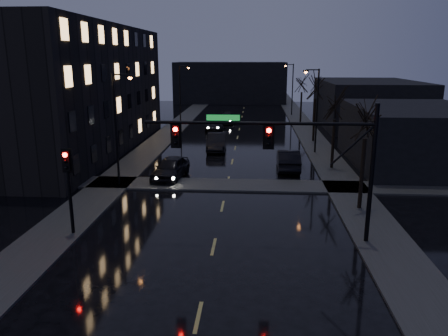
% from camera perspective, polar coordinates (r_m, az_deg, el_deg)
% --- Properties ---
extents(sidewalk_left, '(3.00, 140.00, 0.12)m').
position_cam_1_polar(sidewalk_left, '(48.75, -8.42, 3.53)').
color(sidewalk_left, '#2D2D2B').
rests_on(sidewalk_left, ground).
extents(sidewalk_right, '(3.00, 140.00, 0.12)m').
position_cam_1_polar(sidewalk_right, '(48.09, 11.82, 3.23)').
color(sidewalk_right, '#2D2D2B').
rests_on(sidewalk_right, ground).
extents(sidewalk_cross, '(40.00, 3.00, 0.12)m').
position_cam_1_polar(sidewalk_cross, '(31.64, 0.39, -2.22)').
color(sidewalk_cross, '#2D2D2B').
rests_on(sidewalk_cross, ground).
extents(apartment_block, '(12.00, 30.00, 12.00)m').
position_cam_1_polar(apartment_block, '(45.74, -20.04, 9.63)').
color(apartment_block, black).
rests_on(apartment_block, ground).
extents(commercial_right_near, '(10.00, 14.00, 5.00)m').
position_cam_1_polar(commercial_right_near, '(40.68, 23.51, 3.84)').
color(commercial_right_near, black).
rests_on(commercial_right_near, ground).
extents(commercial_right_far, '(12.00, 18.00, 6.00)m').
position_cam_1_polar(commercial_right_far, '(61.95, 18.25, 8.00)').
color(commercial_right_far, black).
rests_on(commercial_right_far, ground).
extents(far_block, '(22.00, 10.00, 8.00)m').
position_cam_1_polar(far_block, '(90.05, 0.87, 11.11)').
color(far_block, black).
rests_on(far_block, ground).
extents(signal_mast, '(11.11, 0.41, 7.00)m').
position_cam_1_polar(signal_mast, '(21.28, 9.19, 2.73)').
color(signal_mast, black).
rests_on(signal_mast, ground).
extents(signal_pole_left, '(0.35, 0.41, 4.53)m').
position_cam_1_polar(signal_pole_left, '(23.58, -19.65, -1.44)').
color(signal_pole_left, black).
rests_on(signal_pole_left, ground).
extents(tree_near, '(3.52, 3.52, 8.08)m').
position_cam_1_polar(tree_near, '(26.73, 18.21, 7.48)').
color(tree_near, black).
rests_on(tree_near, ground).
extents(tree_mid_a, '(3.30, 3.30, 7.58)m').
position_cam_1_polar(tree_mid_a, '(36.50, 14.40, 8.78)').
color(tree_mid_a, black).
rests_on(tree_mid_a, ground).
extents(tree_mid_b, '(3.74, 3.74, 8.59)m').
position_cam_1_polar(tree_mid_b, '(48.27, 11.95, 11.11)').
color(tree_mid_b, black).
rests_on(tree_mid_b, ground).
extents(tree_far, '(3.43, 3.43, 7.88)m').
position_cam_1_polar(tree_far, '(62.18, 10.18, 11.35)').
color(tree_far, black).
rests_on(tree_far, ground).
extents(streetlight_l_near, '(1.53, 0.28, 8.00)m').
position_cam_1_polar(streetlight_l_near, '(31.53, -13.62, 6.09)').
color(streetlight_l_near, black).
rests_on(streetlight_l_near, ground).
extents(streetlight_l_far, '(1.53, 0.28, 8.00)m').
position_cam_1_polar(streetlight_l_far, '(57.71, -5.57, 10.00)').
color(streetlight_l_far, black).
rests_on(streetlight_l_far, ground).
extents(streetlight_r_mid, '(1.53, 0.28, 8.00)m').
position_cam_1_polar(streetlight_r_mid, '(42.38, 11.80, 8.21)').
color(streetlight_r_mid, black).
rests_on(streetlight_r_mid, ground).
extents(streetlight_r_far, '(1.53, 0.28, 8.00)m').
position_cam_1_polar(streetlight_r_far, '(70.13, 8.77, 10.67)').
color(streetlight_r_far, black).
rests_on(streetlight_r_far, ground).
extents(oncoming_car_a, '(2.63, 5.15, 1.68)m').
position_cam_1_polar(oncoming_car_a, '(33.51, -6.99, -0.01)').
color(oncoming_car_a, black).
rests_on(oncoming_car_a, ground).
extents(oncoming_car_b, '(2.00, 5.23, 1.70)m').
position_cam_1_polar(oncoming_car_b, '(43.45, -0.97, 3.43)').
color(oncoming_car_b, black).
rests_on(oncoming_car_b, ground).
extents(oncoming_car_c, '(2.41, 4.91, 1.34)m').
position_cam_1_polar(oncoming_car_c, '(55.59, -1.23, 5.64)').
color(oncoming_car_c, black).
rests_on(oncoming_car_c, ground).
extents(oncoming_car_d, '(2.11, 4.96, 1.43)m').
position_cam_1_polar(oncoming_car_d, '(61.25, 0.35, 6.50)').
color(oncoming_car_d, black).
rests_on(oncoming_car_d, ground).
extents(lead_car, '(1.85, 5.12, 1.68)m').
position_cam_1_polar(lead_car, '(36.34, 8.39, 1.08)').
color(lead_car, black).
rests_on(lead_car, ground).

